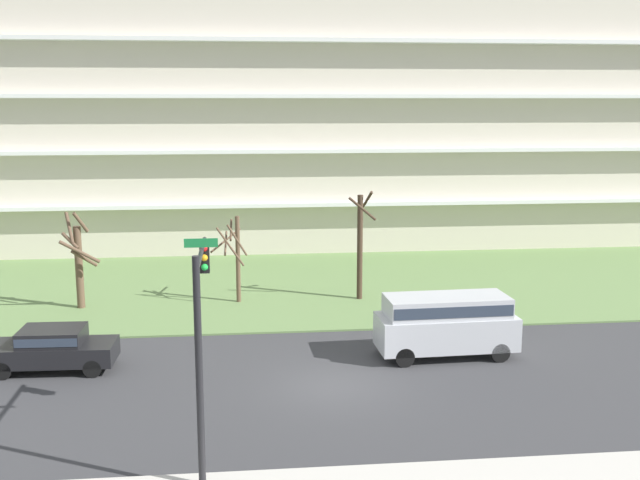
{
  "coord_description": "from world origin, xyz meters",
  "views": [
    {
      "loc": [
        -3.03,
        -24.13,
        9.6
      ],
      "look_at": [
        0.15,
        6.0,
        3.94
      ],
      "focal_mm": 42.24,
      "sensor_mm": 36.0,
      "label": 1
    }
  ],
  "objects_px": {
    "traffic_signal_mast": "(201,316)",
    "tree_far_left": "(79,261)",
    "tree_center": "(361,242)",
    "van_silver_center_left": "(446,321)",
    "tree_left": "(236,255)",
    "sedan_black_near_left": "(53,347)"
  },
  "relations": [
    {
      "from": "traffic_signal_mast",
      "to": "tree_far_left",
      "type": "bearing_deg",
      "value": 112.22
    },
    {
      "from": "tree_center",
      "to": "tree_far_left",
      "type": "bearing_deg",
      "value": -178.6
    },
    {
      "from": "van_silver_center_left",
      "to": "traffic_signal_mast",
      "type": "distance_m",
      "value": 11.84
    },
    {
      "from": "tree_left",
      "to": "sedan_black_near_left",
      "type": "relative_size",
      "value": 0.95
    },
    {
      "from": "tree_left",
      "to": "tree_center",
      "type": "distance_m",
      "value": 5.99
    },
    {
      "from": "tree_left",
      "to": "van_silver_center_left",
      "type": "relative_size",
      "value": 0.8
    },
    {
      "from": "tree_left",
      "to": "sedan_black_near_left",
      "type": "bearing_deg",
      "value": -127.61
    },
    {
      "from": "tree_center",
      "to": "van_silver_center_left",
      "type": "height_order",
      "value": "tree_center"
    },
    {
      "from": "van_silver_center_left",
      "to": "tree_far_left",
      "type": "bearing_deg",
      "value": -30.35
    },
    {
      "from": "tree_center",
      "to": "traffic_signal_mast",
      "type": "relative_size",
      "value": 0.9
    },
    {
      "from": "tree_left",
      "to": "tree_center",
      "type": "xyz_separation_m",
      "value": [
        5.97,
        -0.06,
        0.48
      ]
    },
    {
      "from": "sedan_black_near_left",
      "to": "van_silver_center_left",
      "type": "bearing_deg",
      "value": -178.1
    },
    {
      "from": "tree_far_left",
      "to": "tree_left",
      "type": "relative_size",
      "value": 1.1
    },
    {
      "from": "van_silver_center_left",
      "to": "traffic_signal_mast",
      "type": "relative_size",
      "value": 0.88
    },
    {
      "from": "tree_far_left",
      "to": "tree_left",
      "type": "distance_m",
      "value": 7.18
    },
    {
      "from": "tree_far_left",
      "to": "tree_center",
      "type": "relative_size",
      "value": 0.86
    },
    {
      "from": "tree_far_left",
      "to": "traffic_signal_mast",
      "type": "distance_m",
      "value": 16.98
    },
    {
      "from": "sedan_black_near_left",
      "to": "tree_left",
      "type": "bearing_deg",
      "value": -125.72
    },
    {
      "from": "sedan_black_near_left",
      "to": "van_silver_center_left",
      "type": "height_order",
      "value": "van_silver_center_left"
    },
    {
      "from": "sedan_black_near_left",
      "to": "van_silver_center_left",
      "type": "distance_m",
      "value": 14.43
    },
    {
      "from": "tree_left",
      "to": "traffic_signal_mast",
      "type": "distance_m",
      "value": 16.13
    },
    {
      "from": "tree_far_left",
      "to": "sedan_black_near_left",
      "type": "relative_size",
      "value": 1.04
    }
  ]
}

